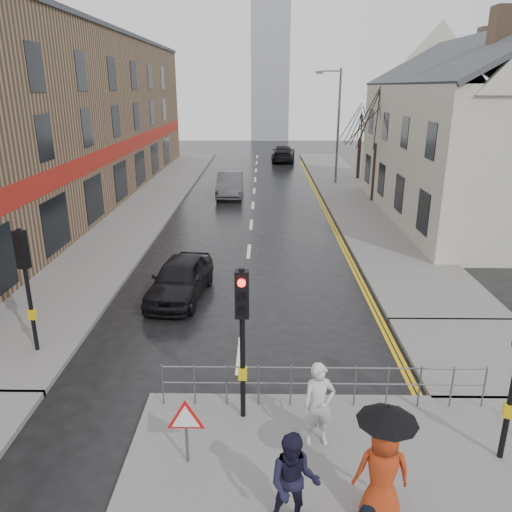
{
  "coord_description": "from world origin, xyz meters",
  "views": [
    {
      "loc": [
        0.61,
        -8.92,
        6.9
      ],
      "look_at": [
        0.41,
        5.34,
        2.05
      ],
      "focal_mm": 35.0,
      "sensor_mm": 36.0,
      "label": 1
    }
  ],
  "objects_px": {
    "car_parked": "(180,278)",
    "pedestrian_b": "(294,483)",
    "pedestrian_with_umbrella": "(383,461)",
    "pedestrian_a": "(319,405)",
    "car_mid": "(230,185)"
  },
  "relations": [
    {
      "from": "pedestrian_with_umbrella",
      "to": "pedestrian_b",
      "type": "bearing_deg",
      "value": -173.43
    },
    {
      "from": "pedestrian_a",
      "to": "car_mid",
      "type": "height_order",
      "value": "pedestrian_a"
    },
    {
      "from": "pedestrian_b",
      "to": "pedestrian_a",
      "type": "bearing_deg",
      "value": 79.29
    },
    {
      "from": "pedestrian_b",
      "to": "pedestrian_with_umbrella",
      "type": "bearing_deg",
      "value": 12.48
    },
    {
      "from": "pedestrian_b",
      "to": "car_mid",
      "type": "height_order",
      "value": "pedestrian_b"
    },
    {
      "from": "pedestrian_b",
      "to": "car_parked",
      "type": "relative_size",
      "value": 0.42
    },
    {
      "from": "pedestrian_a",
      "to": "pedestrian_with_umbrella",
      "type": "xyz_separation_m",
      "value": [
        0.81,
        -1.85,
        0.28
      ]
    },
    {
      "from": "car_parked",
      "to": "pedestrian_b",
      "type": "bearing_deg",
      "value": -63.72
    },
    {
      "from": "pedestrian_a",
      "to": "car_mid",
      "type": "distance_m",
      "value": 24.6
    },
    {
      "from": "pedestrian_a",
      "to": "car_parked",
      "type": "bearing_deg",
      "value": 107.9
    },
    {
      "from": "pedestrian_b",
      "to": "car_parked",
      "type": "distance_m",
      "value": 10.12
    },
    {
      "from": "pedestrian_with_umbrella",
      "to": "pedestrian_a",
      "type": "bearing_deg",
      "value": 113.63
    },
    {
      "from": "pedestrian_a",
      "to": "car_mid",
      "type": "relative_size",
      "value": 0.37
    },
    {
      "from": "pedestrian_a",
      "to": "car_parked",
      "type": "distance_m",
      "value": 8.51
    },
    {
      "from": "pedestrian_a",
      "to": "pedestrian_with_umbrella",
      "type": "bearing_deg",
      "value": -75.89
    }
  ]
}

